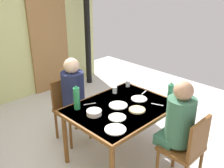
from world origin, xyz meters
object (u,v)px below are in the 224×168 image
Objects in this scene: dining_table at (121,112)px; person_far_diner at (74,90)px; chair_far_diner at (69,106)px; water_bottle_green_far at (77,98)px; serving_bowl_center at (94,113)px; water_bottle_green_near at (171,92)px; person_near_diner at (179,120)px; chair_near_diner at (187,148)px.

dining_table is 0.72m from person_far_diner.
dining_table is at bearing 101.96° from chair_far_diner.
water_bottle_green_far reaches higher than serving_bowl_center.
person_far_diner is at bearing 125.18° from water_bottle_green_near.
chair_far_diner is 1.13× the size of person_near_diner.
person_far_diner is 2.55× the size of water_bottle_green_far.
chair_near_diner is 3.35× the size of water_bottle_green_near.
person_near_diner is at bearing 102.28° from chair_far_diner.
water_bottle_green_far is at bearing 58.25° from person_far_diner.
water_bottle_green_near is (0.39, 0.50, 0.36)m from chair_near_diner.
person_near_diner is (0.00, 0.14, 0.28)m from chair_near_diner.
dining_table is 4.09× the size of water_bottle_green_far.
person_near_diner is at bearing -56.78° from serving_bowl_center.
serving_bowl_center is at bearing 166.81° from dining_table.
water_bottle_green_near is (0.54, -0.33, 0.20)m from dining_table.
chair_far_diner is at bearing 76.73° from serving_bowl_center.
water_bottle_green_far is (-0.94, 0.65, 0.02)m from water_bottle_green_near.
person_far_diner is (-0.33, 1.52, 0.28)m from chair_near_diner.
water_bottle_green_far is (-0.22, -0.36, 0.09)m from person_far_diner.
chair_far_diner reaches higher than serving_bowl_center.
serving_bowl_center is at bearing 73.89° from person_far_diner.
person_near_diner reaches higher than water_bottle_green_far.
chair_near_diner is at bearing -79.38° from dining_table.
dining_table is at bearing -13.19° from serving_bowl_center.
chair_far_diner is at bearing 102.28° from person_near_diner.
person_far_diner reaches higher than chair_far_diner.
chair_near_diner reaches higher than serving_bowl_center.
serving_bowl_center reaches higher than dining_table.
chair_far_diner is 0.31m from person_far_diner.
water_bottle_green_near reaches higher than chair_near_diner.
person_near_diner is at bearing 90.00° from chair_near_diner.
chair_near_diner is 0.31m from person_near_diner.
chair_far_diner is 3.35× the size of water_bottle_green_near.
person_near_diner is 2.97× the size of water_bottle_green_near.
person_near_diner reaches higher than dining_table.
person_near_diner is at bearing -136.62° from water_bottle_green_near.
person_far_diner is 1.24m from water_bottle_green_near.
serving_bowl_center is at bearing 123.22° from person_near_diner.
person_near_diner is at bearing 103.45° from person_far_diner.
water_bottle_green_far is at bearing 101.43° from serving_bowl_center.
water_bottle_green_far reaches higher than chair_near_diner.
person_near_diner reaches higher than chair_near_diner.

